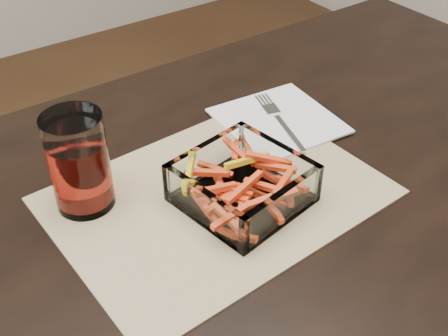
{
  "coord_description": "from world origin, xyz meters",
  "views": [
    {
      "loc": [
        -0.32,
        -0.45,
        1.28
      ],
      "look_at": [
        0.05,
        0.07,
        0.78
      ],
      "focal_mm": 45.0,
      "sensor_mm": 36.0,
      "label": 1
    }
  ],
  "objects_px": {
    "fork": "(279,119)",
    "dining_table": "(225,269)",
    "tumbler": "(80,165)",
    "glass_bowl": "(242,186)"
  },
  "relations": [
    {
      "from": "fork",
      "to": "dining_table",
      "type": "bearing_deg",
      "value": -129.05
    },
    {
      "from": "dining_table",
      "to": "tumbler",
      "type": "relative_size",
      "value": 11.26
    },
    {
      "from": "dining_table",
      "to": "tumbler",
      "type": "xyz_separation_m",
      "value": [
        -0.13,
        0.15,
        0.16
      ]
    },
    {
      "from": "dining_table",
      "to": "glass_bowl",
      "type": "relative_size",
      "value": 8.93
    },
    {
      "from": "dining_table",
      "to": "fork",
      "type": "xyz_separation_m",
      "value": [
        0.22,
        0.15,
        0.1
      ]
    },
    {
      "from": "fork",
      "to": "tumbler",
      "type": "bearing_deg",
      "value": -163.4
    },
    {
      "from": "dining_table",
      "to": "glass_bowl",
      "type": "height_order",
      "value": "glass_bowl"
    },
    {
      "from": "glass_bowl",
      "to": "dining_table",
      "type": "bearing_deg",
      "value": -150.99
    },
    {
      "from": "dining_table",
      "to": "glass_bowl",
      "type": "xyz_separation_m",
      "value": [
        0.05,
        0.03,
        0.12
      ]
    },
    {
      "from": "tumbler",
      "to": "fork",
      "type": "distance_m",
      "value": 0.36
    }
  ]
}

